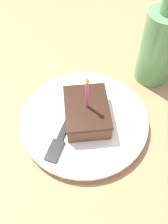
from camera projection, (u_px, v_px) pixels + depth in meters
ground_plane at (85, 120)px, 0.57m from camera, size 2.40×2.40×0.04m
plate at (84, 120)px, 0.53m from camera, size 0.26×0.26×0.02m
cake_slice at (86, 112)px, 0.50m from camera, size 0.08×0.11×0.12m
fork at (64, 130)px, 0.50m from camera, size 0.08×0.16×0.00m
bottle at (159, 45)px, 0.54m from camera, size 0.08×0.08×0.22m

